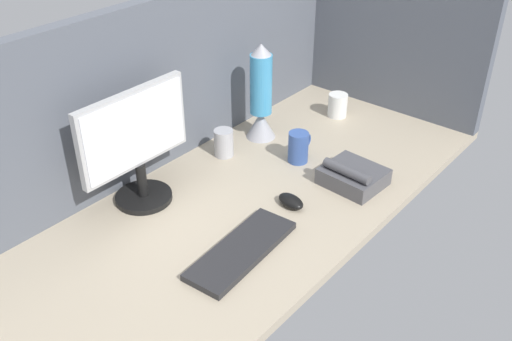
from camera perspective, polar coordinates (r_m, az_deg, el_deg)
name	(u,v)px	position (r cm, az deg, el deg)	size (l,w,h in cm)	color
ground_plane	(249,200)	(188.22, -0.73, -2.89)	(180.00, 80.00, 3.00)	tan
cubicle_wall_back	(162,84)	(196.76, -9.23, 8.41)	(180.00, 5.00, 57.25)	#565B66
cubicle_wall_side	(392,39)	(240.59, 13.18, 12.47)	(5.00, 80.00, 57.25)	#565B66
monitor	(136,143)	(178.91, -11.70, 2.66)	(39.24, 18.00, 37.32)	black
keyboard	(242,250)	(164.48, -1.43, -7.82)	(37.00, 13.00, 2.00)	#262628
mouse	(291,201)	(182.36, 3.44, -3.02)	(5.60, 9.60, 3.40)	black
mug_ceramic_blue	(299,147)	(203.46, 4.21, 2.33)	(10.83, 7.08, 11.15)	#38569E
mug_ceramic_white	(338,105)	(236.75, 8.04, 6.39)	(11.04, 7.67, 9.40)	white
mug_steel	(224,143)	(206.95, -3.18, 2.73)	(6.89, 6.89, 9.99)	#B2B2B7
lava_lamp	(261,100)	(214.19, 0.49, 6.98)	(11.18, 11.18, 36.59)	#A5A5AD
desk_phone	(353,176)	(193.96, 9.47, -0.54)	(18.05, 19.94, 8.80)	#4C4C51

